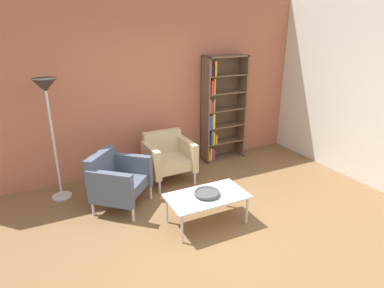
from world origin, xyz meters
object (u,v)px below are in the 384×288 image
Objects in this scene: coffee_table_low at (207,198)px; armchair_spare_guest at (168,156)px; decorative_bowl at (207,193)px; armchair_by_bookshelf at (117,179)px; floor_lamp_torchiere at (47,100)px; bookshelf_tall at (220,110)px.

coffee_table_low is 1.37m from armchair_spare_guest.
decorative_bowl is (-0.00, 0.00, 0.07)m from coffee_table_low.
armchair_spare_guest is (0.93, 0.46, 0.00)m from armchair_by_bookshelf.
bookshelf_tall is at bearing 5.68° from floor_lamp_torchiere.
coffee_table_low is (-1.25, -1.81, -0.57)m from bookshelf_tall.
floor_lamp_torchiere is (-1.60, 1.53, 1.08)m from coffee_table_low.
decorative_bowl is (-1.25, -1.81, -0.50)m from bookshelf_tall.
armchair_by_bookshelf is at bearing -41.67° from floor_lamp_torchiere.
armchair_by_bookshelf and armchair_spare_guest have the same top height.
floor_lamp_torchiere reaches higher than armchair_spare_guest.
decorative_bowl is at bearing -94.04° from armchair_by_bookshelf.
armchair_spare_guest is at bearing -5.68° from floor_lamp_torchiere.
decorative_bowl is 2.43m from floor_lamp_torchiere.
decorative_bowl is 1.37m from armchair_spare_guest.
bookshelf_tall is 1.90× the size of coffee_table_low.
armchair_by_bookshelf is 1.39m from floor_lamp_torchiere.
armchair_spare_guest is at bearing -159.89° from bookshelf_tall.
armchair_by_bookshelf is 1.04m from armchair_spare_guest.
coffee_table_low is at bearing -92.87° from armchair_spare_guest.
bookshelf_tall is 2.90m from floor_lamp_torchiere.
decorative_bowl is 1.28m from armchair_by_bookshelf.
bookshelf_tall is 2.25m from decorative_bowl.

